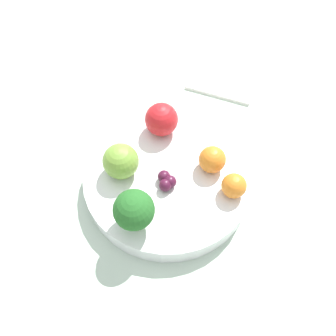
# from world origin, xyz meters

# --- Properties ---
(ground_plane) EXTENTS (6.00, 6.00, 0.00)m
(ground_plane) POSITION_xyz_m (0.00, 0.00, 0.00)
(ground_plane) COLOR gray
(table_surface) EXTENTS (1.20, 1.20, 0.02)m
(table_surface) POSITION_xyz_m (0.00, 0.00, 0.01)
(table_surface) COLOR #B2C6B2
(table_surface) RESTS_ON ground_plane
(bowl) EXTENTS (0.25, 0.25, 0.03)m
(bowl) POSITION_xyz_m (0.00, 0.00, 0.04)
(bowl) COLOR white
(bowl) RESTS_ON table_surface
(broccoli) EXTENTS (0.05, 0.05, 0.06)m
(broccoli) POSITION_xyz_m (-0.05, -0.08, 0.09)
(broccoli) COLOR #8CB76B
(broccoli) RESTS_ON bowl
(apple_red) EXTENTS (0.05, 0.05, 0.05)m
(apple_red) POSITION_xyz_m (-0.00, 0.08, 0.08)
(apple_red) COLOR red
(apple_red) RESTS_ON bowl
(apple_green) EXTENTS (0.05, 0.05, 0.05)m
(apple_green) POSITION_xyz_m (-0.07, 0.01, 0.08)
(apple_green) COLOR olive
(apple_green) RESTS_ON bowl
(orange_front) EXTENTS (0.04, 0.04, 0.04)m
(orange_front) POSITION_xyz_m (0.09, -0.05, 0.07)
(orange_front) COLOR orange
(orange_front) RESTS_ON bowl
(orange_back) EXTENTS (0.04, 0.04, 0.04)m
(orange_back) POSITION_xyz_m (0.06, -0.00, 0.07)
(orange_back) COLOR orange
(orange_back) RESTS_ON bowl
(grape_cluster) EXTENTS (0.03, 0.03, 0.02)m
(grape_cluster) POSITION_xyz_m (-0.00, -0.02, 0.06)
(grape_cluster) COLOR #47142D
(grape_cluster) RESTS_ON bowl
(napkin) EXTENTS (0.17, 0.16, 0.01)m
(napkin) POSITION_xyz_m (0.14, 0.23, 0.02)
(napkin) COLOR white
(napkin) RESTS_ON table_surface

